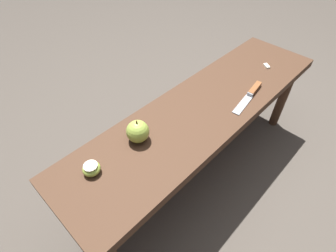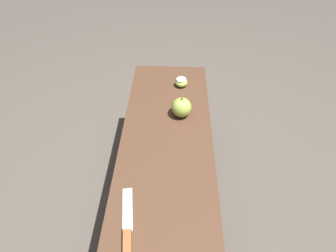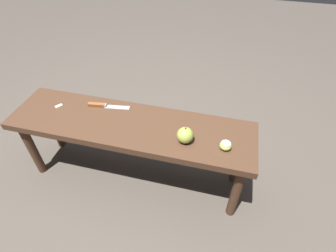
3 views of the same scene
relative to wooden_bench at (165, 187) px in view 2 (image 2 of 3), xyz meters
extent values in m
plane|color=#4C443D|center=(0.00, 0.00, -0.40)|extent=(8.00, 8.00, 0.00)
cube|color=#472D1E|center=(0.00, 0.00, 0.04)|extent=(1.38, 0.36, 0.04)
cylinder|color=#472D1E|center=(0.63, -0.12, -0.19)|extent=(0.05, 0.05, 0.42)
cylinder|color=#472D1E|center=(0.63, 0.12, -0.19)|extent=(0.05, 0.05, 0.42)
cube|color=#9EA0A5|center=(-0.12, 0.11, 0.06)|extent=(0.15, 0.05, 0.00)
cube|color=#9EA0A5|center=(-0.19, 0.10, 0.07)|extent=(0.02, 0.03, 0.02)
cube|color=brown|center=(-0.24, 0.10, 0.07)|extent=(0.11, 0.04, 0.02)
sphere|color=#9EB747|center=(0.32, -0.06, 0.10)|extent=(0.08, 0.08, 0.08)
cylinder|color=#4C3319|center=(0.32, -0.06, 0.15)|extent=(0.01, 0.01, 0.01)
ellipsoid|color=#9EB747|center=(0.53, -0.06, 0.08)|extent=(0.06, 0.06, 0.04)
cylinder|color=white|center=(0.53, -0.06, 0.10)|extent=(0.05, 0.05, 0.00)
camera|label=1|loc=(0.72, 0.48, 0.79)|focal=28.00mm
camera|label=2|loc=(-0.50, -0.03, 0.85)|focal=28.00mm
camera|label=3|loc=(0.47, -0.98, 1.03)|focal=28.00mm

